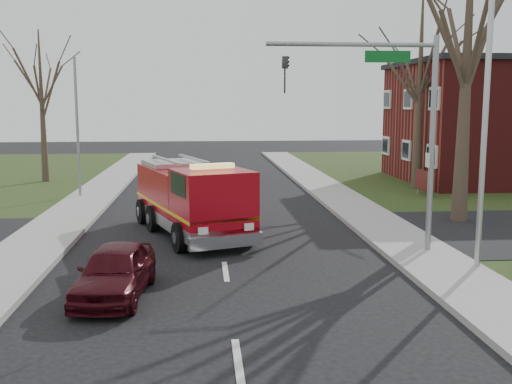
{
  "coord_description": "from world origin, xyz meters",
  "views": [
    {
      "loc": [
        -0.6,
        -16.53,
        4.75
      ],
      "look_at": [
        1.05,
        1.95,
        2.0
      ],
      "focal_mm": 42.0,
      "sensor_mm": 36.0,
      "label": 1
    }
  ],
  "objects": [
    {
      "name": "ground",
      "position": [
        0.0,
        0.0,
        0.0
      ],
      "size": [
        120.0,
        120.0,
        0.0
      ],
      "primitive_type": "plane",
      "color": "black",
      "rests_on": "ground"
    },
    {
      "name": "sidewalk_right",
      "position": [
        6.2,
        0.0,
        0.07
      ],
      "size": [
        2.4,
        80.0,
        0.15
      ],
      "primitive_type": "cube",
      "color": "#9A9994",
      "rests_on": "ground"
    },
    {
      "name": "sidewalk_left",
      "position": [
        -6.2,
        0.0,
        0.07
      ],
      "size": [
        2.4,
        80.0,
        0.15
      ],
      "primitive_type": "cube",
      "color": "#9A9994",
      "rests_on": "ground"
    },
    {
      "name": "health_center_sign",
      "position": [
        10.5,
        12.5,
        0.88
      ],
      "size": [
        0.12,
        2.0,
        1.4
      ],
      "color": "#551513",
      "rests_on": "ground"
    },
    {
      "name": "bare_tree_near",
      "position": [
        9.5,
        6.0,
        7.41
      ],
      "size": [
        6.0,
        6.0,
        12.0
      ],
      "color": "#3C3023",
      "rests_on": "ground"
    },
    {
      "name": "bare_tree_far",
      "position": [
        11.0,
        15.0,
        6.49
      ],
      "size": [
        5.25,
        5.25,
        10.5
      ],
      "color": "#3C3023",
      "rests_on": "ground"
    },
    {
      "name": "bare_tree_left",
      "position": [
        -10.0,
        20.0,
        5.56
      ],
      "size": [
        4.5,
        4.5,
        9.0
      ],
      "color": "#3C3023",
      "rests_on": "ground"
    },
    {
      "name": "traffic_signal_mast",
      "position": [
        5.21,
        1.5,
        4.71
      ],
      "size": [
        5.29,
        0.18,
        6.8
      ],
      "color": "gray",
      "rests_on": "ground"
    },
    {
      "name": "streetlight_pole",
      "position": [
        7.14,
        -0.5,
        4.55
      ],
      "size": [
        1.48,
        0.16,
        8.4
      ],
      "color": "#B7BABF",
      "rests_on": "ground"
    },
    {
      "name": "utility_pole_far",
      "position": [
        -6.8,
        14.0,
        3.5
      ],
      "size": [
        0.14,
        0.14,
        7.0
      ],
      "primitive_type": "cylinder",
      "color": "gray",
      "rests_on": "ground"
    },
    {
      "name": "fire_engine",
      "position": [
        -1.01,
        4.91,
        1.28
      ],
      "size": [
        4.53,
        7.39,
        2.82
      ],
      "rotation": [
        0.0,
        0.0,
        0.33
      ],
      "color": "#980712",
      "rests_on": "ground"
    },
    {
      "name": "parked_car_maroon",
      "position": [
        -2.8,
        -1.99,
        0.66
      ],
      "size": [
        1.94,
        4.01,
        1.32
      ],
      "primitive_type": "imported",
      "rotation": [
        0.0,
        0.0,
        -0.1
      ],
      "color": "#39090F",
      "rests_on": "ground"
    }
  ]
}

